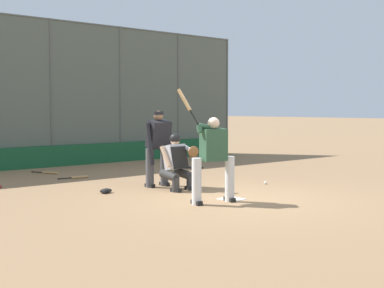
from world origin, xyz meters
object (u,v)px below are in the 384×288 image
catcher_behind_plate (177,161)px  baseball_loose (266,183)px  spare_bat_third_base_side (77,177)px  umpire_home (158,146)px  spare_bat_first_base_side (48,173)px  fielding_glove_on_dirt (106,191)px  batter_at_plate (213,157)px  spare_bat_by_padding (185,167)px

catcher_behind_plate → baseball_loose: bearing=159.7°
catcher_behind_plate → spare_bat_third_base_side: (0.74, -3.16, -0.61)m
umpire_home → spare_bat_first_base_side: bearing=-75.3°
spare_bat_third_base_side → baseball_loose: baseball_loose is taller
umpire_home → fielding_glove_on_dirt: bearing=3.5°
fielding_glove_on_dirt → umpire_home: bearing=-178.9°
umpire_home → spare_bat_first_base_side: 4.07m
batter_at_plate → baseball_loose: 2.97m
fielding_glove_on_dirt → baseball_loose: bearing=160.1°
spare_bat_first_base_side → fielding_glove_on_dirt: bearing=-36.7°
umpire_home → catcher_behind_plate: bearing=93.7°
spare_bat_by_padding → baseball_loose: (0.67, 3.80, 0.00)m
catcher_behind_plate → baseball_loose: (-2.15, 0.64, -0.61)m
batter_at_plate → spare_bat_by_padding: size_ratio=3.24×
spare_bat_third_base_side → fielding_glove_on_dirt: (0.69, 2.51, 0.02)m
catcher_behind_plate → baseball_loose: size_ratio=16.81×
umpire_home → spare_bat_first_base_side: size_ratio=2.22×
catcher_behind_plate → umpire_home: (0.02, -0.68, 0.29)m
spare_bat_third_base_side → fielding_glove_on_dirt: fielding_glove_on_dirt is taller
catcher_behind_plate → spare_bat_first_base_side: size_ratio=1.59×
spare_bat_by_padding → fielding_glove_on_dirt: bearing=77.9°
umpire_home → fielding_glove_on_dirt: (1.41, 0.03, -0.88)m
catcher_behind_plate → spare_bat_by_padding: (-2.83, -3.15, -0.61)m
spare_bat_third_base_side → fielding_glove_on_dirt: size_ratio=2.96×
batter_at_plate → fielding_glove_on_dirt: (0.93, -2.33, -0.84)m
baseball_loose → spare_bat_third_base_side: bearing=-52.7°
spare_bat_third_base_side → catcher_behind_plate: bearing=-72.7°
spare_bat_by_padding → fielding_glove_on_dirt: (4.25, 2.50, 0.02)m
spare_bat_by_padding → fielding_glove_on_dirt: fielding_glove_on_dirt is taller
spare_bat_first_base_side → baseball_loose: size_ratio=10.56×
spare_bat_by_padding → spare_bat_first_base_side: size_ratio=0.85×
batter_at_plate → spare_bat_third_base_side: batter_at_plate is taller
fielding_glove_on_dirt → baseball_loose: 3.81m
spare_bat_first_base_side → fielding_glove_on_dirt: size_ratio=2.83×
catcher_behind_plate → spare_bat_first_base_side: (0.86, -4.56, -0.61)m
spare_bat_by_padding → baseball_loose: 3.85m
batter_at_plate → baseball_loose: (-2.65, -1.04, -0.85)m
spare_bat_first_base_side → spare_bat_by_padding: bearing=40.6°
fielding_glove_on_dirt → spare_bat_by_padding: bearing=-149.5°
catcher_behind_plate → fielding_glove_on_dirt: (1.43, -0.65, -0.60)m
catcher_behind_plate → spare_bat_by_padding: 4.28m
spare_bat_by_padding → spare_bat_third_base_side: 3.57m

